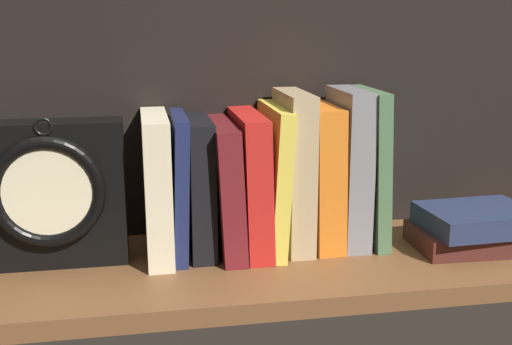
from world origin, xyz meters
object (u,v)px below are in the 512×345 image
at_px(book_cream_twain, 157,186).
at_px(book_navy_bierce, 179,185).
at_px(book_gray_chess, 348,167).
at_px(book_black_skeptic, 200,186).
at_px(book_yellow_seinlanguage, 272,178).
at_px(book_green_romantic, 369,166).
at_px(book_red_requiem, 250,182).
at_px(book_maroon_dawkins, 225,187).
at_px(book_orange_pandolfini, 321,176).
at_px(framed_clock, 51,193).
at_px(book_stack_side, 473,228).
at_px(book_tan_shortstories, 293,170).

distance_m(book_cream_twain, book_navy_bierce, 0.03).
bearing_deg(book_cream_twain, book_gray_chess, 0.00).
bearing_deg(book_navy_bierce, book_black_skeptic, 0.00).
relative_size(book_yellow_seinlanguage, book_gray_chess, 0.91).
bearing_deg(book_green_romantic, book_red_requiem, 180.00).
relative_size(book_maroon_dawkins, book_green_romantic, 0.82).
distance_m(book_yellow_seinlanguage, book_orange_pandolfini, 0.07).
bearing_deg(framed_clock, book_navy_bierce, 5.18).
bearing_deg(book_stack_side, book_yellow_seinlanguage, 167.30).
bearing_deg(book_maroon_dawkins, book_tan_shortstories, 0.00).
bearing_deg(book_navy_bierce, book_green_romantic, 0.00).
height_order(book_yellow_seinlanguage, book_orange_pandolfini, same).
bearing_deg(book_maroon_dawkins, book_yellow_seinlanguage, 0.00).
bearing_deg(book_navy_bierce, book_gray_chess, 0.00).
bearing_deg(book_navy_bierce, book_maroon_dawkins, 0.00).
bearing_deg(framed_clock, book_yellow_seinlanguage, 2.91).
distance_m(book_orange_pandolfini, book_stack_side, 0.23).
height_order(book_black_skeptic, book_gray_chess, book_gray_chess).
height_order(book_tan_shortstories, book_orange_pandolfini, book_tan_shortstories).
height_order(book_yellow_seinlanguage, book_tan_shortstories, book_tan_shortstories).
bearing_deg(book_red_requiem, book_green_romantic, -0.00).
distance_m(book_navy_bierce, book_red_requiem, 0.10).
bearing_deg(book_cream_twain, book_navy_bierce, 0.00).
relative_size(book_red_requiem, book_stack_side, 1.18).
xyz_separation_m(book_gray_chess, book_stack_side, (0.17, -0.06, -0.08)).
relative_size(book_black_skeptic, book_yellow_seinlanguage, 0.93).
bearing_deg(book_maroon_dawkins, book_black_skeptic, 180.00).
bearing_deg(book_yellow_seinlanguage, book_green_romantic, 0.00).
height_order(book_maroon_dawkins, framed_clock, framed_clock).
bearing_deg(book_red_requiem, book_yellow_seinlanguage, -0.00).
distance_m(book_orange_pandolfini, book_gray_chess, 0.04).
bearing_deg(book_green_romantic, book_yellow_seinlanguage, 180.00).
distance_m(book_maroon_dawkins, book_red_requiem, 0.04).
bearing_deg(book_tan_shortstories, book_stack_side, -14.24).
distance_m(book_red_requiem, book_gray_chess, 0.15).
relative_size(book_navy_bierce, book_tan_shortstories, 0.88).
xyz_separation_m(book_gray_chess, framed_clock, (-0.41, -0.02, -0.01)).
xyz_separation_m(book_cream_twain, book_maroon_dawkins, (0.09, 0.00, -0.01)).
relative_size(book_navy_bierce, book_red_requiem, 1.01).
height_order(book_navy_bierce, book_tan_shortstories, book_tan_shortstories).
relative_size(book_green_romantic, framed_clock, 1.11).
bearing_deg(book_gray_chess, book_tan_shortstories, 180.00).
bearing_deg(book_green_romantic, book_maroon_dawkins, 180.00).
height_order(book_orange_pandolfini, framed_clock, same).
xyz_separation_m(book_cream_twain, book_gray_chess, (0.28, 0.00, 0.01)).
xyz_separation_m(book_maroon_dawkins, book_tan_shortstories, (0.10, 0.00, 0.02)).
relative_size(book_black_skeptic, framed_clock, 0.93).
xyz_separation_m(book_black_skeptic, book_tan_shortstories, (0.13, 0.00, 0.02)).
xyz_separation_m(book_maroon_dawkins, book_green_romantic, (0.21, 0.00, 0.02)).
xyz_separation_m(framed_clock, book_stack_side, (0.58, -0.05, -0.07)).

